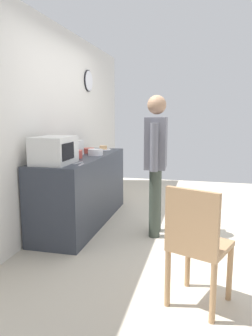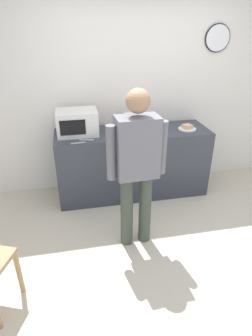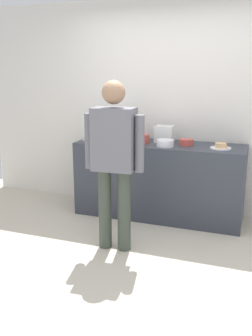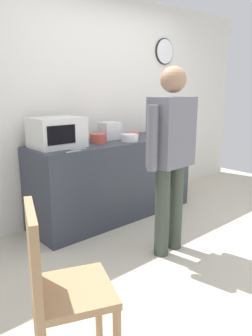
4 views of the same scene
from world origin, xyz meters
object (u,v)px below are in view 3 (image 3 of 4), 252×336
mixing_bowl (142,138)px  spoon_utensil (106,143)px  cereal_bowl (186,142)px  fork_utensil (96,144)px  toaster (165,134)px  sandwich_plate (221,147)px  salad_bowl (165,143)px  microwave (107,128)px  person_standing (114,154)px

mixing_bowl → spoon_utensil: (-0.39, -0.19, -0.05)m
spoon_utensil → cereal_bowl: bearing=12.8°
fork_utensil → spoon_utensil: size_ratio=1.00×
mixing_bowl → toaster: 0.28m
sandwich_plate → salad_bowl: bearing=-172.1°
microwave → spoon_utensil: bearing=-69.6°
toaster → mixing_bowl: bearing=-155.9°
mixing_bowl → toaster: bearing=24.1°
sandwich_plate → mixing_bowl: mixing_bowl is taller
cereal_bowl → fork_utensil: bearing=-164.4°
mixing_bowl → fork_utensil: mixing_bowl is taller
mixing_bowl → spoon_utensil: bearing=-153.7°
spoon_utensil → toaster: bearing=25.4°
cereal_bowl → mixing_bowl: (-0.53, -0.02, 0.01)m
salad_bowl → toaster: toaster is taller
sandwich_plate → toaster: 0.71m
cereal_bowl → person_standing: (-0.50, -1.02, 0.03)m
mixing_bowl → fork_utensil: 0.57m
cereal_bowl → spoon_utensil: 0.95m
salad_bowl → spoon_utensil: bearing=-176.9°
toaster → spoon_utensil: bearing=-154.6°
person_standing → spoon_utensil: bearing=117.6°
sandwich_plate → person_standing: bearing=-133.8°
sandwich_plate → spoon_utensil: 1.33m
sandwich_plate → toaster: toaster is taller
toaster → spoon_utensil: 0.71m
toaster → spoon_utensil: toaster is taller
salad_bowl → mixing_bowl: mixing_bowl is taller
mixing_bowl → person_standing: person_standing is taller
microwave → cereal_bowl: 1.02m
spoon_utensil → person_standing: (0.43, -0.81, 0.06)m
cereal_bowl → person_standing: person_standing is taller
sandwich_plate → cereal_bowl: cereal_bowl is taller
salad_bowl → spoon_utensil: salad_bowl is taller
microwave → fork_utensil: (-0.01, -0.32, -0.15)m
sandwich_plate → salad_bowl: salad_bowl is taller
salad_bowl → person_standing: bearing=-108.7°
microwave → sandwich_plate: (1.41, -0.12, -0.13)m
cereal_bowl → person_standing: bearing=-115.9°
toaster → salad_bowl: bearing=-73.9°
cereal_bowl → spoon_utensil: (-0.92, -0.21, -0.03)m
mixing_bowl → toaster: toaster is taller
spoon_utensil → sandwich_plate: bearing=5.3°
microwave → fork_utensil: 0.35m
salad_bowl → mixing_bowl: (-0.32, 0.15, 0.01)m
cereal_bowl → microwave: bearing=178.3°
salad_bowl → toaster: bearing=106.1°
microwave → spoon_utensil: size_ratio=2.94×
mixing_bowl → spoon_utensil: 0.44m
sandwich_plate → fork_utensil: sandwich_plate is taller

